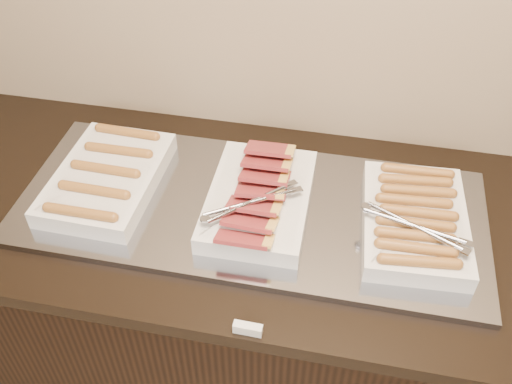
% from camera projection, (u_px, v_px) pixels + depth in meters
% --- Properties ---
extents(counter, '(2.06, 0.76, 0.90)m').
position_uv_depth(counter, '(259.00, 312.00, 1.79)').
color(counter, black).
rests_on(counter, ground).
extents(warming_tray, '(1.20, 0.50, 0.02)m').
position_uv_depth(warming_tray, '(250.00, 208.00, 1.48)').
color(warming_tray, gray).
rests_on(warming_tray, counter).
extents(dish_left, '(0.26, 0.39, 0.07)m').
position_uv_depth(dish_left, '(107.00, 177.00, 1.51)').
color(dish_left, silver).
rests_on(dish_left, warming_tray).
extents(dish_center, '(0.26, 0.40, 0.09)m').
position_uv_depth(dish_center, '(259.00, 198.00, 1.45)').
color(dish_center, silver).
rests_on(dish_center, warming_tray).
extents(dish_right, '(0.28, 0.38, 0.08)m').
position_uv_depth(dish_right, '(415.00, 220.00, 1.39)').
color(dish_right, silver).
rests_on(dish_right, warming_tray).
extents(label_holder, '(0.06, 0.02, 0.03)m').
position_uv_depth(label_holder, '(248.00, 329.00, 1.21)').
color(label_holder, silver).
rests_on(label_holder, counter).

